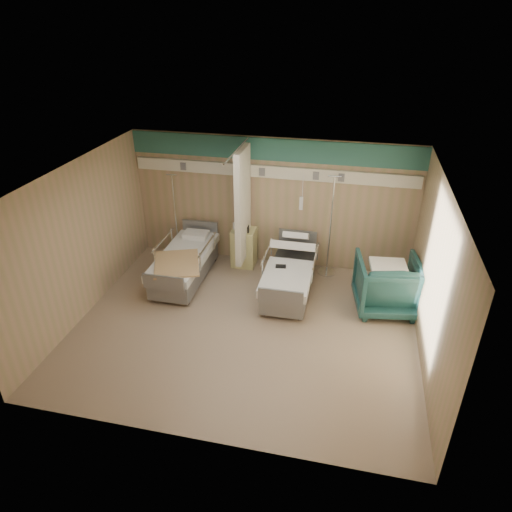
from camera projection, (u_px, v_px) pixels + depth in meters
The scene contains 13 objects.
ground at pixel (245, 327), 8.21m from camera, with size 6.00×5.00×0.00m, color tan.
room_walls at pixel (245, 227), 7.54m from camera, with size 6.04×5.04×2.82m.
bed_right at pixel (289, 279), 9.06m from camera, with size 1.00×2.16×0.63m, color silver, non-canonical shape.
bed_left at pixel (185, 266), 9.48m from camera, with size 1.00×2.16×0.63m, color silver, non-canonical shape.
bedside_cabinet at pixel (244, 247), 9.99m from camera, with size 0.50×0.48×0.85m, color #D4D084.
visitor_armchair at pixel (387, 285), 8.48m from camera, with size 1.11×1.14×1.04m, color #1D4949.
waffle_blanket at pixel (390, 258), 8.23m from camera, with size 0.65×0.58×0.07m, color white.
iv_stand_right at pixel (328, 254), 9.66m from camera, with size 0.39×0.39×2.19m.
iv_stand_left at pixel (178, 242), 10.26m from camera, with size 0.36×0.36×1.99m.
call_remote at pixel (281, 266), 8.81m from camera, with size 0.20×0.09×0.04m, color black.
tan_blanket at pixel (177, 264), 8.91m from camera, with size 0.85×1.07×0.04m, color tan.
toiletry_bag at pixel (243, 229), 9.68m from camera, with size 0.24×0.15×0.13m, color black.
white_cup at pixel (235, 226), 9.79m from camera, with size 0.10×0.10×0.14m, color white.
Camera 1 is at (1.62, -6.37, 5.08)m, focal length 32.00 mm.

